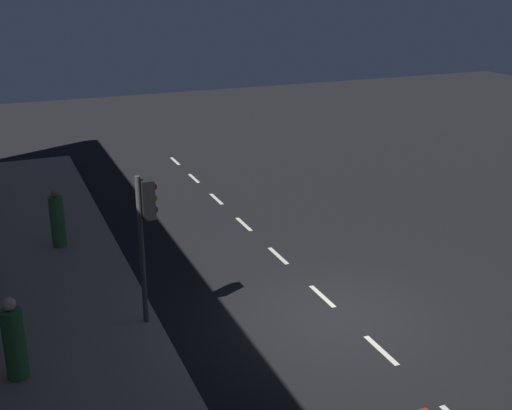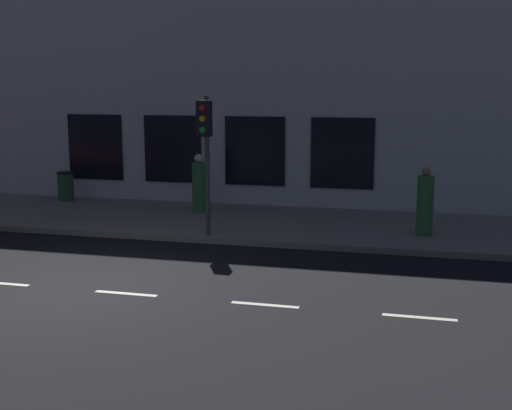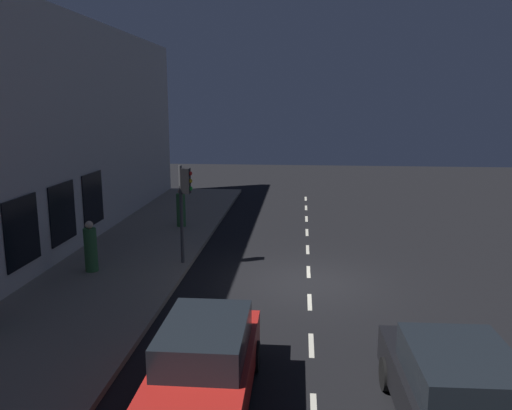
{
  "view_description": "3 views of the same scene",
  "coord_description": "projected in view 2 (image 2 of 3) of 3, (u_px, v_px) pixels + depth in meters",
  "views": [
    {
      "loc": [
        6.9,
        11.53,
        7.4
      ],
      "look_at": [
        0.85,
        -3.16,
        1.75
      ],
      "focal_mm": 46.1,
      "sensor_mm": 36.0,
      "label": 1
    },
    {
      "loc": [
        -10.72,
        -6.1,
        3.78
      ],
      "look_at": [
        1.47,
        -3.07,
        1.47
      ],
      "focal_mm": 46.75,
      "sensor_mm": 36.0,
      "label": 2
    },
    {
      "loc": [
        0.31,
        15.16,
        5.53
      ],
      "look_at": [
        1.86,
        -2.24,
        1.98
      ],
      "focal_mm": 35.71,
      "sensor_mm": 36.0,
      "label": 3
    }
  ],
  "objects": [
    {
      "name": "building_facade",
      "position": [
        215.0,
        64.0,
        19.98
      ],
      "size": [
        0.65,
        32.0,
        8.69
      ],
      "color": "beige",
      "rests_on": "ground"
    },
    {
      "name": "sidewalk",
      "position": [
        189.0,
        220.0,
        18.32
      ],
      "size": [
        4.5,
        32.0,
        0.15
      ],
      "color": "gray",
      "rests_on": "ground"
    },
    {
      "name": "pedestrian_0",
      "position": [
        425.0,
        204.0,
        15.99
      ],
      "size": [
        0.42,
        0.42,
        1.65
      ],
      "rotation": [
        0.0,
        0.0,
        6.21
      ],
      "color": "#336B38",
      "rests_on": "sidewalk"
    },
    {
      "name": "pedestrian_1",
      "position": [
        199.0,
        186.0,
        18.87
      ],
      "size": [
        0.54,
        0.54,
        1.66
      ],
      "rotation": [
        0.0,
        0.0,
        5.85
      ],
      "color": "#336B38",
      "rests_on": "sidewalk"
    },
    {
      "name": "lane_centre_line",
      "position": [
        126.0,
        293.0,
        12.13
      ],
      "size": [
        0.12,
        27.2,
        0.01
      ],
      "color": "beige",
      "rests_on": "ground"
    },
    {
      "name": "ground_plane",
      "position": [
        76.0,
        290.0,
        12.36
      ],
      "size": [
        60.0,
        60.0,
        0.0
      ],
      "primitive_type": "plane",
      "color": "black"
    },
    {
      "name": "trash_bin",
      "position": [
        66.0,
        186.0,
        20.79
      ],
      "size": [
        0.5,
        0.5,
        0.9
      ],
      "color": "#2D5633",
      "rests_on": "sidewalk"
    },
    {
      "name": "traffic_light",
      "position": [
        205.0,
        135.0,
        15.57
      ],
      "size": [
        0.46,
        0.32,
        3.34
      ],
      "color": "#424244",
      "rests_on": "sidewalk"
    }
  ]
}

